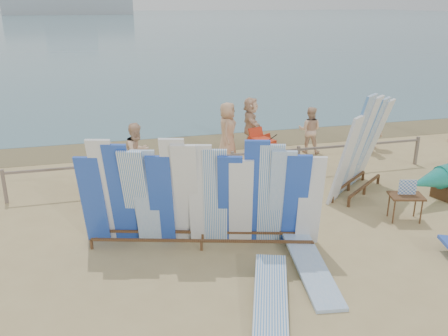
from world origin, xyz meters
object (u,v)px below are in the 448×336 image
object	(u,v)px
beach_chair_right	(270,156)
beachgoer_9	(375,125)
beachgoer_6	(227,131)
beach_chair_left	(269,163)
flat_board_b	(310,270)
beachgoer_5	(251,123)
vendor_table	(405,207)
stroller	(262,152)
beachgoer_10	(370,127)
beachgoer_8	(310,130)
beachgoer_2	(137,153)
main_surfboard_rack	(201,198)
side_surfboard_rack	(360,148)
flat_board_e	(270,312)

from	to	relation	value
beach_chair_right	beachgoer_9	bearing A→B (deg)	-22.62
beachgoer_6	beach_chair_left	bearing A→B (deg)	-124.04
flat_board_b	beachgoer_5	xyz separation A→B (m)	(1.34, 8.02, 0.89)
vendor_table	stroller	world-z (taller)	stroller
beachgoer_6	beachgoer_9	xyz separation A→B (m)	(5.30, -0.10, -0.13)
beachgoer_10	beachgoer_8	bearing A→B (deg)	-86.70
beach_chair_left	beach_chair_right	distance (m)	0.53
beachgoer_2	beachgoer_10	size ratio (longest dim) A/B	0.98
beachgoer_2	flat_board_b	bearing A→B (deg)	-105.33
main_surfboard_rack	side_surfboard_rack	world-z (taller)	side_surfboard_rack
flat_board_e	flat_board_b	distance (m)	1.59
side_surfboard_rack	beachgoer_10	distance (m)	3.91
beachgoer_2	beachgoer_10	xyz separation A→B (m)	(7.83, 0.94, 0.01)
main_surfboard_rack	beachgoer_8	bearing A→B (deg)	64.21
stroller	beach_chair_left	bearing A→B (deg)	-90.59
beachgoer_2	beachgoer_10	distance (m)	7.89
side_surfboard_rack	beachgoer_2	world-z (taller)	side_surfboard_rack
stroller	beachgoer_10	distance (m)	4.06
main_surfboard_rack	beachgoer_6	size ratio (longest dim) A/B	2.64
side_surfboard_rack	beach_chair_right	xyz separation A→B (m)	(-1.44, 2.81, -0.98)
side_surfboard_rack	flat_board_e	bearing A→B (deg)	-170.76
beach_chair_left	beachgoer_10	bearing A→B (deg)	38.43
main_surfboard_rack	beachgoer_2	bearing A→B (deg)	119.15
beach_chair_right	beachgoer_8	world-z (taller)	beachgoer_8
beach_chair_left	beach_chair_right	bearing A→B (deg)	91.37
beach_chair_right	vendor_table	bearing A→B (deg)	-104.45
vendor_table	flat_board_b	xyz separation A→B (m)	(-3.06, -1.48, -0.34)
flat_board_b	beachgoer_2	xyz separation A→B (m)	(-2.77, 5.53, 0.87)
beachgoer_10	beachgoer_9	bearing A→B (deg)	151.82
main_surfboard_rack	beachgoer_5	world-z (taller)	main_surfboard_rack
side_surfboard_rack	beachgoer_8	size ratio (longest dim) A/B	1.76
beach_chair_left	beachgoer_8	xyz separation A→B (m)	(1.91, 1.33, 0.56)
flat_board_e	main_surfboard_rack	bearing A→B (deg)	123.98
flat_board_e	stroller	size ratio (longest dim) A/B	2.31
stroller	beachgoer_5	distance (m)	2.10
beach_chair_left	beachgoer_9	distance (m)	4.62
flat_board_b	beachgoer_5	distance (m)	8.18
side_surfboard_rack	vendor_table	size ratio (longest dim) A/B	2.74
beachgoer_9	beachgoer_2	bearing A→B (deg)	106.34
beachgoer_6	flat_board_e	bearing A→B (deg)	-166.48
beachgoer_5	beachgoer_10	size ratio (longest dim) A/B	1.01
stroller	beachgoer_8	distance (m)	2.27
flat_board_e	beachgoer_8	distance (m)	9.10
flat_board_e	beachgoer_9	world-z (taller)	beachgoer_9
main_surfboard_rack	vendor_table	xyz separation A→B (m)	(4.88, 0.02, -0.76)
vendor_table	beachgoer_9	world-z (taller)	beachgoer_9
vendor_table	beachgoer_2	xyz separation A→B (m)	(-5.83, 4.04, 0.53)
main_surfboard_rack	beach_chair_right	xyz separation A→B (m)	(3.21, 4.63, -0.83)
beachgoer_10	flat_board_b	bearing A→B (deg)	-21.26
vendor_table	beachgoer_10	size ratio (longest dim) A/B	0.57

